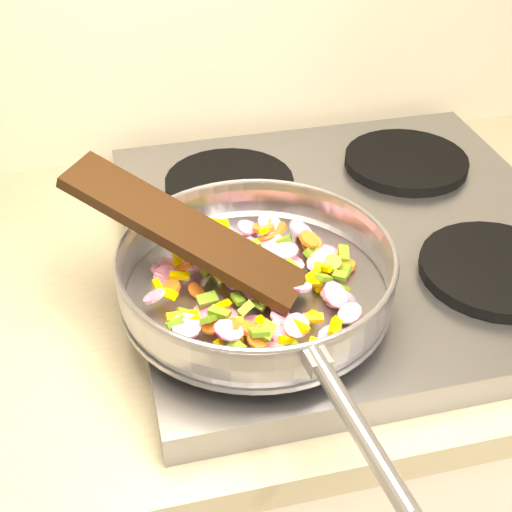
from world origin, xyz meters
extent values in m
cube|color=#939399|center=(-0.70, 1.67, 0.92)|extent=(0.60, 0.60, 0.04)
cylinder|color=black|center=(-0.84, 1.52, 0.95)|extent=(0.19, 0.19, 0.02)
cylinder|color=black|center=(-0.56, 1.52, 0.95)|extent=(0.19, 0.19, 0.02)
cylinder|color=black|center=(-0.84, 1.81, 0.95)|extent=(0.19, 0.19, 0.02)
cylinder|color=black|center=(-0.56, 1.81, 0.95)|extent=(0.19, 0.19, 0.02)
cylinder|color=#9E9EA5|center=(-0.86, 1.54, 0.96)|extent=(0.32, 0.32, 0.01)
torus|color=#9E9EA5|center=(-0.86, 1.54, 0.99)|extent=(0.36, 0.36, 0.06)
torus|color=#9E9EA5|center=(-0.86, 1.54, 1.02)|extent=(0.32, 0.32, 0.01)
cylinder|color=#9E9EA5|center=(-0.84, 1.29, 1.01)|extent=(0.04, 0.19, 0.02)
cube|color=#9E9EA5|center=(-0.85, 1.37, 1.01)|extent=(0.03, 0.03, 0.02)
cube|color=#FFCF00|center=(-0.95, 1.59, 0.99)|extent=(0.01, 0.03, 0.02)
cylinder|color=orange|center=(-0.83, 1.62, 0.97)|extent=(0.03, 0.03, 0.02)
cube|color=#FFCF00|center=(-0.79, 1.54, 0.98)|extent=(0.02, 0.02, 0.02)
cylinder|color=#E3166D|center=(-0.83, 1.61, 0.98)|extent=(0.04, 0.04, 0.01)
cylinder|color=#E3166D|center=(-0.86, 1.53, 0.97)|extent=(0.04, 0.04, 0.02)
cube|color=#5C8B1A|center=(-0.88, 1.57, 0.99)|extent=(0.02, 0.02, 0.02)
cube|color=#5C8B1A|center=(-0.90, 1.62, 0.97)|extent=(0.02, 0.02, 0.01)
cylinder|color=orange|center=(-0.84, 1.61, 0.96)|extent=(0.03, 0.03, 0.01)
cube|color=#5C8B1A|center=(-0.83, 1.55, 0.97)|extent=(0.02, 0.02, 0.01)
cylinder|color=#E3166D|center=(-0.95, 1.60, 0.97)|extent=(0.03, 0.04, 0.02)
cube|color=#5C8B1A|center=(-0.89, 1.51, 0.98)|extent=(0.01, 0.02, 0.01)
cylinder|color=#E3166D|center=(-0.92, 1.61, 0.99)|extent=(0.05, 0.05, 0.01)
cube|color=#FFCF00|center=(-0.91, 1.65, 0.97)|extent=(0.02, 0.02, 0.02)
cylinder|color=#E3166D|center=(-0.93, 1.58, 0.98)|extent=(0.03, 0.04, 0.02)
cylinder|color=#E3166D|center=(-0.85, 1.48, 0.97)|extent=(0.04, 0.04, 0.01)
cylinder|color=orange|center=(-0.93, 1.55, 0.97)|extent=(0.02, 0.03, 0.02)
cube|color=#FFCF00|center=(-0.84, 1.45, 0.98)|extent=(0.02, 0.02, 0.01)
cylinder|color=#E3166D|center=(-0.77, 1.57, 0.97)|extent=(0.04, 0.04, 0.03)
cylinder|color=#E3166D|center=(-0.89, 1.63, 0.97)|extent=(0.03, 0.03, 0.01)
cylinder|color=#E3166D|center=(-0.92, 1.62, 0.98)|extent=(0.03, 0.03, 0.01)
cylinder|color=#E3166D|center=(-0.81, 1.57, 0.97)|extent=(0.04, 0.04, 0.02)
cylinder|color=orange|center=(-0.76, 1.57, 0.97)|extent=(0.04, 0.03, 0.03)
cube|color=#5C8B1A|center=(-0.81, 1.61, 0.98)|extent=(0.02, 0.02, 0.02)
cube|color=#5C8B1A|center=(-0.88, 1.45, 0.98)|extent=(0.02, 0.02, 0.02)
cube|color=#5C8B1A|center=(-0.91, 1.57, 0.97)|extent=(0.02, 0.02, 0.02)
cylinder|color=#E3166D|center=(-0.81, 1.44, 0.97)|extent=(0.04, 0.04, 0.02)
cylinder|color=#E3166D|center=(-0.96, 1.48, 0.98)|extent=(0.05, 0.04, 0.01)
cylinder|color=#E3166D|center=(-0.77, 1.50, 0.97)|extent=(0.02, 0.03, 0.02)
cube|color=#5C8B1A|center=(-0.86, 1.54, 0.98)|extent=(0.02, 0.02, 0.01)
cylinder|color=#E3166D|center=(-0.76, 1.58, 0.97)|extent=(0.03, 0.03, 0.01)
cylinder|color=orange|center=(-0.82, 1.55, 0.97)|extent=(0.03, 0.03, 0.02)
cube|color=#FFCF00|center=(-0.76, 1.57, 0.97)|extent=(0.02, 0.03, 0.01)
cube|color=#5C8B1A|center=(-0.92, 1.49, 0.98)|extent=(0.03, 0.02, 0.01)
cylinder|color=#E3166D|center=(-0.85, 1.50, 0.97)|extent=(0.03, 0.03, 0.02)
cube|color=#FFCF00|center=(-0.90, 1.47, 0.97)|extent=(0.01, 0.03, 0.02)
cylinder|color=#E3166D|center=(-0.91, 1.50, 0.97)|extent=(0.04, 0.04, 0.02)
cube|color=#FFCF00|center=(-0.82, 1.46, 0.98)|extent=(0.02, 0.02, 0.01)
cylinder|color=orange|center=(-0.93, 1.48, 0.98)|extent=(0.03, 0.03, 0.01)
cylinder|color=orange|center=(-0.78, 1.60, 0.98)|extent=(0.03, 0.03, 0.02)
cube|color=#5C8B1A|center=(-0.97, 1.48, 0.98)|extent=(0.02, 0.02, 0.02)
cube|color=#5C8B1A|center=(-0.77, 1.51, 0.97)|extent=(0.02, 0.02, 0.02)
cube|color=#5C8B1A|center=(-0.90, 1.63, 0.98)|extent=(0.02, 0.02, 0.01)
cylinder|color=#E3166D|center=(-0.86, 1.62, 0.97)|extent=(0.04, 0.04, 0.03)
cylinder|color=orange|center=(-0.85, 1.60, 0.97)|extent=(0.02, 0.02, 0.02)
cube|color=#5C8B1A|center=(-0.76, 1.54, 0.98)|extent=(0.02, 0.03, 0.02)
cylinder|color=orange|center=(-0.89, 1.44, 0.98)|extent=(0.03, 0.02, 0.02)
cube|color=#FFCF00|center=(-0.97, 1.53, 0.99)|extent=(0.02, 0.02, 0.02)
cube|color=#5C8B1A|center=(-0.93, 1.52, 0.98)|extent=(0.02, 0.02, 0.01)
cube|color=#FFCF00|center=(-0.84, 1.54, 0.97)|extent=(0.02, 0.02, 0.02)
cube|color=#FFCF00|center=(-0.91, 1.50, 0.98)|extent=(0.02, 0.02, 0.02)
cube|color=#FFCF00|center=(-0.98, 1.55, 0.98)|extent=(0.01, 0.03, 0.01)
cylinder|color=orange|center=(-0.89, 1.46, 0.97)|extent=(0.03, 0.03, 0.02)
cube|color=#FFCF00|center=(-0.93, 1.45, 0.97)|extent=(0.01, 0.02, 0.01)
cylinder|color=#E3166D|center=(-0.82, 1.51, 0.98)|extent=(0.04, 0.04, 0.01)
cube|color=#5C8B1A|center=(-0.82, 1.55, 0.98)|extent=(0.02, 0.03, 0.01)
cube|color=#FFCF00|center=(-0.78, 1.54, 0.98)|extent=(0.01, 0.02, 0.01)
cylinder|color=#E3166D|center=(-0.91, 1.46, 0.98)|extent=(0.04, 0.04, 0.01)
cylinder|color=orange|center=(-0.77, 1.54, 0.99)|extent=(0.02, 0.02, 0.02)
cylinder|color=#E3166D|center=(-0.87, 1.44, 0.97)|extent=(0.03, 0.03, 0.01)
cube|color=#FFCF00|center=(-0.94, 1.58, 0.99)|extent=(0.02, 0.02, 0.01)
cube|color=#FFCF00|center=(-0.82, 1.47, 0.97)|extent=(0.02, 0.02, 0.02)
cube|color=#5C8B1A|center=(-0.89, 1.66, 0.98)|extent=(0.02, 0.02, 0.02)
cylinder|color=#E3166D|center=(-0.82, 1.58, 0.98)|extent=(0.05, 0.05, 0.01)
cylinder|color=#E3166D|center=(-0.78, 1.46, 0.98)|extent=(0.03, 0.03, 0.02)
cube|color=#FFCF00|center=(-0.83, 1.42, 0.97)|extent=(0.02, 0.03, 0.01)
cylinder|color=#E3166D|center=(-0.79, 1.62, 0.98)|extent=(0.03, 0.04, 0.03)
cube|color=#FFCF00|center=(-0.91, 1.60, 0.98)|extent=(0.02, 0.02, 0.01)
cube|color=#5C8B1A|center=(-0.77, 1.52, 0.98)|extent=(0.02, 0.02, 0.01)
cube|color=#5C8B1A|center=(-0.86, 1.60, 0.99)|extent=(0.02, 0.02, 0.01)
cube|color=#FFCF00|center=(-0.94, 1.49, 0.98)|extent=(0.01, 0.02, 0.01)
cube|color=#5C8B1A|center=(-0.83, 1.63, 0.97)|extent=(0.02, 0.02, 0.02)
cylinder|color=orange|center=(-0.96, 1.55, 0.98)|extent=(0.03, 0.03, 0.01)
cube|color=#FFCF00|center=(-0.87, 1.47, 0.97)|extent=(0.02, 0.02, 0.02)
cube|color=#5C8B1A|center=(-0.85, 1.42, 0.97)|extent=(0.02, 0.03, 0.02)
cube|color=#5C8B1A|center=(-0.88, 1.56, 0.97)|extent=(0.02, 0.01, 0.01)
cylinder|color=orange|center=(-0.86, 1.46, 0.97)|extent=(0.03, 0.03, 0.02)
cylinder|color=orange|center=(-0.83, 1.56, 0.98)|extent=(0.04, 0.04, 0.01)
cube|color=#FFCF00|center=(-0.80, 1.52, 0.98)|extent=(0.02, 0.02, 0.01)
cube|color=#5C8B1A|center=(-0.78, 1.58, 0.97)|extent=(0.02, 0.03, 0.02)
cylinder|color=#E3166D|center=(-0.86, 1.46, 0.97)|extent=(0.05, 0.05, 0.02)
cube|color=#5C8B1A|center=(-0.84, 1.60, 0.97)|extent=(0.02, 0.02, 0.01)
cube|color=#FFCF00|center=(-0.95, 1.56, 0.98)|extent=(0.02, 0.01, 0.01)
cylinder|color=#E3166D|center=(-0.98, 1.53, 0.99)|extent=(0.03, 0.03, 0.02)
cube|color=#FFCF00|center=(-0.88, 1.55, 0.98)|extent=(0.02, 0.02, 0.02)
cylinder|color=#E3166D|center=(-0.87, 1.51, 0.98)|extent=(0.03, 0.03, 0.02)
cube|color=#FFCF00|center=(-0.88, 1.63, 0.98)|extent=(0.02, 0.02, 0.01)
cylinder|color=#E3166D|center=(-0.78, 1.50, 0.97)|extent=(0.05, 0.05, 0.01)
cube|color=#FFCF00|center=(-0.91, 1.45, 0.97)|extent=(0.02, 0.02, 0.01)
cylinder|color=orange|center=(-0.78, 1.63, 0.97)|extent=(0.03, 0.02, 0.02)
cylinder|color=orange|center=(-0.78, 1.62, 0.97)|extent=(0.03, 0.03, 0.01)
cylinder|color=#E3166D|center=(-0.83, 1.59, 0.98)|extent=(0.03, 0.03, 0.02)
cylinder|color=#E3166D|center=(-0.82, 1.64, 0.98)|extent=(0.04, 0.04, 0.02)
cube|color=#5C8B1A|center=(-0.91, 1.44, 0.98)|extent=(0.02, 0.02, 0.01)
cylinder|color=orange|center=(-0.95, 1.51, 0.96)|extent=(0.03, 0.03, 0.01)
cube|color=#5C8B1A|center=(-0.84, 1.56, 0.97)|extent=(0.02, 0.02, 0.01)
cube|color=#FFCF00|center=(-0.85, 1.44, 0.97)|extent=(0.02, 0.02, 0.02)
cube|color=#FFCF00|center=(-0.80, 1.53, 0.97)|extent=(0.01, 0.03, 0.02)
cylinder|color=orange|center=(-0.83, 1.65, 0.98)|extent=(0.03, 0.03, 0.02)
cube|color=#5C8B1A|center=(-0.93, 1.48, 0.98)|extent=(0.02, 0.02, 0.02)
cube|color=#5C8B1A|center=(-0.86, 1.50, 0.98)|extent=(0.02, 0.02, 0.02)
cylinder|color=#E3166D|center=(-0.88, 1.55, 0.97)|extent=(0.04, 0.04, 0.03)
cylinder|color=orange|center=(-0.78, 1.60, 0.97)|extent=(0.03, 0.03, 0.01)
cube|color=#FFCF00|center=(-0.88, 1.63, 0.97)|extent=(0.02, 0.01, 0.02)
cube|color=#5C8B1A|center=(-0.89, 1.49, 0.98)|extent=(0.02, 0.02, 0.01)
cube|color=#5C8B1A|center=(-0.87, 1.50, 0.98)|extent=(0.03, 0.02, 0.02)
cube|color=#5C8B1A|center=(-0.88, 1.44, 0.99)|extent=(0.02, 0.02, 0.01)
cylinder|color=#E3166D|center=(-0.84, 1.45, 0.98)|extent=(0.04, 0.03, 0.02)
cylinder|color=orange|center=(-0.85, 1.52, 0.98)|extent=(0.04, 0.04, 0.01)
cube|color=#FFCF00|center=(-0.90, 1.56, 0.97)|extent=(0.02, 0.02, 0.02)
cylinder|color=orange|center=(-0.84, 1.50, 0.98)|extent=(0.03, 0.03, 0.01)
cylinder|color=#E3166D|center=(-0.96, 1.48, 0.97)|extent=(0.04, 0.03, 0.02)
cylinder|color=orange|center=(-0.91, 1.47, 0.98)|extent=(0.03, 0.03, 0.02)
cylinder|color=#E3166D|center=(-0.78, 1.56, 0.97)|extent=(0.03, 0.04, 0.03)
cube|color=#5C8B1A|center=(-0.86, 1.61, 0.97)|extent=(0.02, 0.02, 0.01)
cylinder|color=orange|center=(-0.83, 1.64, 0.98)|extent=(0.04, 0.04, 0.01)
cube|color=#FFCF00|center=(-0.96, 1.49, 0.98)|extent=(0.02, 0.01, 0.01)
cube|color=#5C8B1A|center=(-0.79, 1.58, 0.97)|extent=(0.02, 0.02, 0.02)
cylinder|color=orange|center=(-0.75, 1.55, 0.97)|extent=(0.04, 0.04, 0.01)
cube|color=#FFCF00|center=(-0.89, 1.57, 0.97)|extent=(0.01, 0.02, 0.01)
cylinder|color=#E3166D|center=(-0.85, 1.65, 0.97)|extent=(0.04, 0.04, 0.01)
cube|color=#5C8B1A|center=(-0.79, 1.49, 0.98)|extent=(0.02, 0.02, 0.02)
cube|color=#FFCF00|center=(-0.88, 1.65, 0.98)|extent=(0.01, 0.02, 0.01)
cube|color=#FFCF00|center=(-0.89, 1.65, 0.99)|extent=(0.03, 0.01, 0.02)
cylinder|color=#E3166D|center=(-0.93, 1.51, 0.97)|extent=(0.03, 0.04, 0.02)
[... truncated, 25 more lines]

